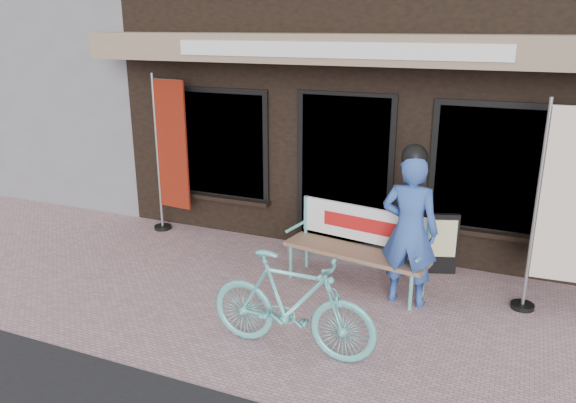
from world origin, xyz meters
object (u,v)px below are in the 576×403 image
at_px(person, 410,228).
at_px(nobori_cream, 561,208).
at_px(bench, 359,241).
at_px(nobori_red, 170,153).
at_px(menu_stand, 442,243).
at_px(bicycle, 292,304).

height_order(person, nobori_cream, nobori_cream).
height_order(bench, person, person).
bearing_deg(bench, nobori_red, 177.62).
xyz_separation_m(nobori_red, nobori_cream, (5.20, -0.52, -0.01)).
bearing_deg(menu_stand, bicycle, -132.43).
bearing_deg(bicycle, menu_stand, -23.52).
height_order(bench, nobori_red, nobori_red).
bearing_deg(menu_stand, nobori_cream, -43.85).
bearing_deg(nobori_red, menu_stand, 6.74).
bearing_deg(bicycle, nobori_red, 51.52).
relative_size(bench, nobori_cream, 0.77).
distance_m(person, nobori_red, 3.84).
xyz_separation_m(person, nobori_red, (-3.72, 0.89, 0.32)).
height_order(nobori_red, nobori_cream, nobori_red).
bearing_deg(person, nobori_cream, 15.05).
bearing_deg(nobori_red, bicycle, -32.70).
bearing_deg(bench, bicycle, -86.18).
relative_size(bicycle, nobori_red, 0.71).
relative_size(person, nobori_cream, 0.78).
bearing_deg(bicycle, person, -29.00).
bearing_deg(person, nobori_red, 167.52).
relative_size(person, nobori_red, 0.77).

